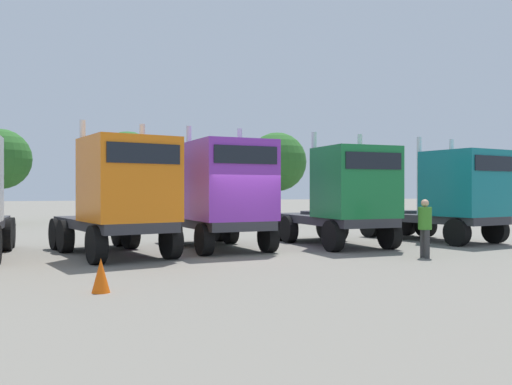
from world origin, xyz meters
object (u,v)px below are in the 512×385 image
object	(u,v)px
semi_truck_teal	(453,195)
visitor_with_camera	(425,224)
semi_truck_orange	(122,195)
traffic_cone_near	(101,275)
semi_truck_purple	(225,193)
semi_truck_green	(346,196)

from	to	relation	value
semi_truck_teal	visitor_with_camera	world-z (taller)	semi_truck_teal
semi_truck_orange	traffic_cone_near	world-z (taller)	semi_truck_orange
semi_truck_orange	semi_truck_purple	world-z (taller)	semi_truck_purple
traffic_cone_near	semi_truck_orange	bearing A→B (deg)	79.08
semi_truck_purple	traffic_cone_near	xyz separation A→B (m)	(-4.56, -6.42, -1.58)
semi_truck_green	traffic_cone_near	world-z (taller)	semi_truck_green
semi_truck_purple	traffic_cone_near	bearing A→B (deg)	-39.54
semi_truck_orange	semi_truck_green	distance (m)	7.79
semi_truck_purple	visitor_with_camera	distance (m)	6.48
semi_truck_orange	semi_truck_purple	bearing A→B (deg)	90.02
semi_truck_orange	semi_truck_teal	distance (m)	12.65
semi_truck_teal	semi_truck_purple	bearing A→B (deg)	-102.64
semi_truck_green	semi_truck_teal	distance (m)	4.86
semi_truck_teal	semi_truck_orange	bearing A→B (deg)	-98.68
visitor_with_camera	traffic_cone_near	size ratio (longest dim) A/B	2.57
semi_truck_green	visitor_with_camera	size ratio (longest dim) A/B	3.35
semi_truck_orange	semi_truck_purple	distance (m)	3.55
semi_truck_purple	traffic_cone_near	world-z (taller)	semi_truck_purple
semi_truck_purple	semi_truck_green	distance (m)	4.35
semi_truck_orange	semi_truck_green	xyz separation A→B (m)	(7.78, 0.26, -0.06)
semi_truck_orange	semi_truck_purple	xyz separation A→B (m)	(3.46, 0.76, 0.05)
semi_truck_purple	semi_truck_teal	bearing A→B (deg)	83.94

